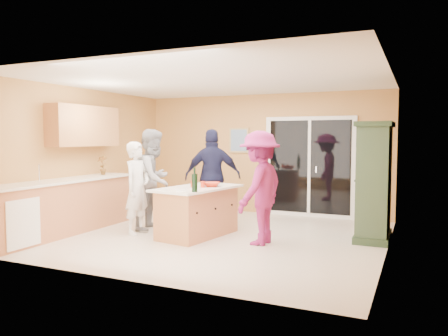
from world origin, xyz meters
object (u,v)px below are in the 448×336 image
at_px(green_hutch, 374,183).
at_px(woman_magenta, 260,188).
at_px(woman_white, 137,188).
at_px(kitchen_island, 198,213).
at_px(woman_navy, 213,177).
at_px(woman_grey, 154,179).

bearing_deg(green_hutch, woman_magenta, -147.69).
bearing_deg(woman_white, kitchen_island, -74.58).
distance_m(woman_navy, woman_magenta, 1.78).
bearing_deg(kitchen_island, woman_grey, 178.15).
relative_size(woman_white, woman_magenta, 0.90).
bearing_deg(woman_magenta, woman_grey, -90.97).
distance_m(woman_white, woman_magenta, 2.18).
distance_m(woman_grey, woman_magenta, 2.16).
xyz_separation_m(kitchen_island, woman_magenta, (1.14, -0.09, 0.49)).
bearing_deg(woman_white, woman_grey, -3.02).
distance_m(kitchen_island, woman_grey, 1.14).
distance_m(kitchen_island, woman_navy, 1.20).
relative_size(woman_grey, woman_magenta, 1.02).
distance_m(woman_white, woman_grey, 0.48).
distance_m(kitchen_island, green_hutch, 2.94).
bearing_deg(woman_magenta, green_hutch, 129.13).
bearing_deg(green_hutch, woman_white, -162.53).
height_order(kitchen_island, woman_white, woman_white).
xyz_separation_m(woman_navy, woman_magenta, (1.36, -1.15, -0.03)).
relative_size(kitchen_island, green_hutch, 0.89).
height_order(woman_white, woman_magenta, woman_magenta).
distance_m(green_hutch, woman_grey, 3.80).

